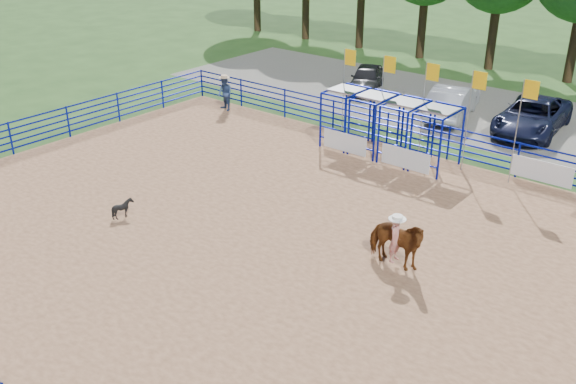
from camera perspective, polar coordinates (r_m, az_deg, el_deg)
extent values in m
plane|color=#365C25|center=(20.62, 1.49, -5.31)|extent=(120.00, 120.00, 0.00)
cube|color=#A47552|center=(20.62, 1.49, -5.28)|extent=(30.00, 20.00, 0.02)
cube|color=slate|center=(34.57, 19.08, 6.16)|extent=(40.00, 10.00, 0.01)
imported|color=brown|center=(19.67, 9.53, -4.44)|extent=(2.00, 0.95, 1.67)
imported|color=#A22017|center=(19.28, 9.70, -2.32)|extent=(0.36, 0.54, 1.45)
cylinder|color=white|center=(18.95, 9.86, -0.30)|extent=(0.54, 0.54, 0.12)
imported|color=black|center=(23.22, -14.46, -1.41)|extent=(0.85, 0.82, 0.72)
imported|color=navy|center=(33.91, -5.63, 8.70)|extent=(1.02, 0.88, 1.79)
cylinder|color=tan|center=(33.67, -5.69, 10.16)|extent=(0.56, 0.56, 0.11)
imported|color=black|center=(37.70, 7.01, 10.02)|extent=(3.29, 4.53, 1.43)
imported|color=#989CA1|center=(33.76, 14.39, 7.81)|extent=(2.70, 5.25, 1.65)
imported|color=black|center=(32.72, 20.89, 6.34)|extent=(3.09, 5.93, 1.59)
cube|color=white|center=(28.11, 5.06, 4.43)|extent=(2.20, 0.04, 0.85)
cube|color=white|center=(26.68, 10.38, 2.94)|extent=(2.20, 0.04, 0.85)
cube|color=white|center=(26.92, 21.61, 1.72)|extent=(2.40, 0.04, 0.85)
cylinder|color=#3F2B19|center=(54.37, -2.77, 16.61)|extent=(0.56, 0.56, 4.80)
cylinder|color=#3F2B19|center=(51.21, 1.59, 16.10)|extent=(0.56, 0.56, 4.80)
cylinder|color=#3F2B19|center=(48.38, 6.46, 15.42)|extent=(0.56, 0.56, 4.80)
cylinder|color=#3F2B19|center=(45.91, 11.86, 14.54)|extent=(0.56, 0.56, 4.80)
cylinder|color=#3F2B19|center=(43.87, 17.76, 13.43)|extent=(0.56, 0.56, 4.80)
cylinder|color=#3F2B19|center=(42.33, 24.10, 12.07)|extent=(0.56, 0.56, 4.80)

